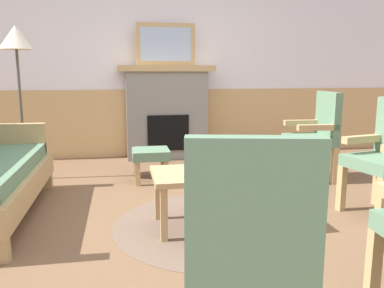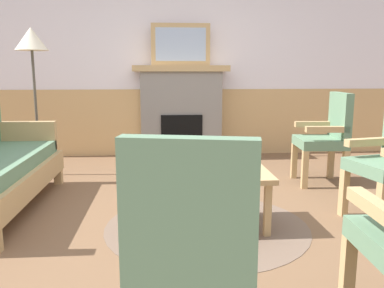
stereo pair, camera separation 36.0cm
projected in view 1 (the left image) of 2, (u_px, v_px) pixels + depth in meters
name	position (u px, v px, depth m)	size (l,w,h in m)	color
ground_plane	(199.00, 215.00, 3.37)	(14.00, 14.00, 0.00)	brown
wall_back	(164.00, 64.00, 5.65)	(7.20, 0.14, 2.70)	white
fireplace	(166.00, 111.00, 5.52)	(1.30, 0.44, 1.28)	gray
framed_picture	(166.00, 44.00, 5.36)	(0.80, 0.04, 0.56)	tan
coffee_table	(215.00, 178.00, 3.07)	(0.96, 0.56, 0.44)	tan
round_rug	(214.00, 225.00, 3.14)	(1.59, 1.59, 0.01)	brown
book_on_table	(209.00, 172.00, 2.98)	(0.17, 0.13, 0.03)	navy
footstool	(151.00, 156.00, 4.37)	(0.40, 0.40, 0.36)	tan
armchair_near_fireplace	(316.00, 132.00, 4.39)	(0.51, 0.51, 0.98)	tan
armchair_front_center	(249.00, 244.00, 1.54)	(0.57, 0.57, 0.98)	tan
floor_lamp_by_couch	(16.00, 47.00, 4.24)	(0.36, 0.36, 1.68)	#332D28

